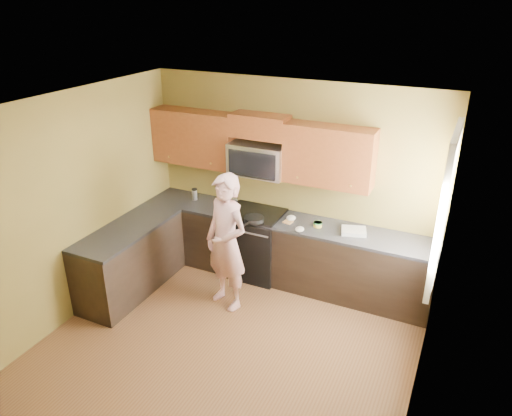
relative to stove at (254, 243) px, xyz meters
The scene contains 25 objects.
floor 1.79m from the stove, 76.57° to the right, with size 4.00×4.00×0.00m, color brown.
ceiling 2.81m from the stove, 76.57° to the right, with size 4.00×4.00×0.00m, color white.
wall_back 1.02m from the stove, 39.09° to the left, with size 4.00×4.00×0.00m, color brown.
wall_front 3.80m from the stove, 83.79° to the right, with size 4.00×4.00×0.00m, color brown.
wall_left 2.48m from the stove, 133.69° to the right, with size 4.00×4.00×0.00m, color brown.
wall_right 3.05m from the stove, 34.91° to the right, with size 4.00×4.00×0.00m, color brown.
cabinet_back_run 0.40m from the stove, ahead, with size 4.00×0.60×0.88m, color black.
cabinet_left_run 1.69m from the stove, 140.41° to the right, with size 0.60×1.60×0.88m, color black.
countertop_back 0.58m from the stove, ahead, with size 4.00×0.62×0.04m, color black.
countertop_left 1.73m from the stove, 140.19° to the right, with size 0.62×1.60×0.04m, color black.
stove is the anchor object (origin of this frame).
microwave 0.98m from the stove, 90.00° to the left, with size 0.76×0.40×0.42m, color silver, non-canonical shape.
upper_cab_left 1.40m from the stove, behind, with size 1.22×0.33×0.75m, color brown, non-canonical shape.
upper_cab_right 1.36m from the stove, ahead, with size 1.12×0.33×0.75m, color brown, non-canonical shape.
upper_cab_over_mw 1.63m from the stove, 90.00° to the left, with size 0.76×0.33×0.30m, color brown.
window 2.70m from the stove, 11.29° to the right, with size 0.06×1.06×1.66m, color white, non-canonical shape.
woman 0.91m from the stove, 89.44° to the right, with size 0.64×0.42×1.76m, color #CD6673.
frying_pan 0.55m from the stove, 65.86° to the right, with size 0.26×0.46×0.06m, color black, non-canonical shape.
butter_tub 1.00m from the stove, ahead, with size 0.11×0.11×0.08m, color gold, non-canonical shape.
toast_slice 0.68m from the stove, ahead, with size 0.11×0.11×0.01m, color #B27F47.
napkin_a 0.91m from the stove, 16.98° to the right, with size 0.11×0.12×0.06m, color silver.
napkin_b 0.71m from the stove, ahead, with size 0.12×0.13×0.07m, color silver.
dish_towel 1.44m from the stove, ahead, with size 0.30×0.24×0.05m, color silver.
travel_mug 1.09m from the stove, behind, with size 0.08×0.08×0.17m, color silver, non-canonical shape.
glass_c 0.68m from the stove, 151.45° to the left, with size 0.07×0.07×0.12m, color silver.
Camera 1 is at (2.13, -3.66, 3.67)m, focal length 33.71 mm.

